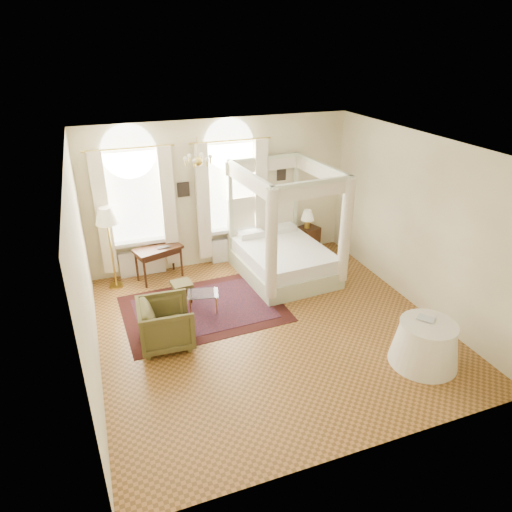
# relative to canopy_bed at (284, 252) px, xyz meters

# --- Properties ---
(ground) EXTENTS (6.00, 6.00, 0.00)m
(ground) POSITION_rel_canopy_bed_xyz_m (-1.04, -1.78, -0.56)
(ground) COLOR #9D632D
(ground) RESTS_ON ground
(room_walls) EXTENTS (6.00, 6.00, 6.00)m
(room_walls) POSITION_rel_canopy_bed_xyz_m (-1.04, -1.78, 1.42)
(room_walls) COLOR #FBF2BF
(room_walls) RESTS_ON ground
(window_left) EXTENTS (1.62, 0.27, 3.29)m
(window_left) POSITION_rel_canopy_bed_xyz_m (-2.94, 1.09, 0.93)
(window_left) COLOR silver
(window_left) RESTS_ON room_walls
(window_right) EXTENTS (1.62, 0.27, 3.29)m
(window_right) POSITION_rel_canopy_bed_xyz_m (-0.84, 1.09, 0.93)
(window_right) COLOR silver
(window_right) RESTS_ON room_walls
(chandelier) EXTENTS (0.51, 0.45, 0.50)m
(chandelier) POSITION_rel_canopy_bed_xyz_m (-1.94, -0.58, 2.35)
(chandelier) COLOR gold
(chandelier) RESTS_ON room_walls
(wall_pictures) EXTENTS (2.54, 0.03, 0.39)m
(wall_pictures) POSITION_rel_canopy_bed_xyz_m (-0.96, 1.19, 1.33)
(wall_pictures) COLOR black
(wall_pictures) RESTS_ON room_walls
(canopy_bed) EXTENTS (2.02, 2.41, 2.46)m
(canopy_bed) POSITION_rel_canopy_bed_xyz_m (0.00, 0.00, 0.00)
(canopy_bed) COLOR beige
(canopy_bed) RESTS_ON ground
(nightstand) EXTENTS (0.56, 0.53, 0.66)m
(nightstand) POSITION_rel_canopy_bed_xyz_m (1.05, 0.92, -0.23)
(nightstand) COLOR #3B2010
(nightstand) RESTS_ON ground
(nightstand_lamp) EXTENTS (0.31, 0.31, 0.45)m
(nightstand_lamp) POSITION_rel_canopy_bed_xyz_m (0.99, 0.91, 0.39)
(nightstand_lamp) COLOR gold
(nightstand_lamp) RESTS_ON nightstand
(writing_desk) EXTENTS (1.10, 0.79, 0.74)m
(writing_desk) POSITION_rel_canopy_bed_xyz_m (-2.61, 0.80, 0.08)
(writing_desk) COLOR #3B2010
(writing_desk) RESTS_ON ground
(laptop) EXTENTS (0.30, 0.19, 0.02)m
(laptop) POSITION_rel_canopy_bed_xyz_m (-2.49, 0.80, 0.20)
(laptop) COLOR black
(laptop) RESTS_ON writing_desk
(stool) EXTENTS (0.42, 0.42, 0.44)m
(stool) POSITION_rel_canopy_bed_xyz_m (-2.36, -0.34, -0.19)
(stool) COLOR #473B1E
(stool) RESTS_ON ground
(armchair) EXTENTS (0.96, 0.93, 0.83)m
(armchair) POSITION_rel_canopy_bed_xyz_m (-2.90, -1.63, -0.14)
(armchair) COLOR #49421F
(armchair) RESTS_ON ground
(coffee_table) EXTENTS (0.66, 0.53, 0.40)m
(coffee_table) POSITION_rel_canopy_bed_xyz_m (-2.05, -0.83, -0.20)
(coffee_table) COLOR silver
(coffee_table) RESTS_ON ground
(floor_lamp) EXTENTS (0.46, 0.46, 1.78)m
(floor_lamp) POSITION_rel_canopy_bed_xyz_m (-3.56, 0.78, 0.96)
(floor_lamp) COLOR gold
(floor_lamp) RESTS_ON ground
(oriental_rug) EXTENTS (3.14, 2.32, 0.01)m
(oriental_rug) POSITION_rel_canopy_bed_xyz_m (-2.04, -0.76, -0.55)
(oriental_rug) COLOR #380F0D
(oriental_rug) RESTS_ON ground
(side_table) EXTENTS (1.10, 1.10, 0.75)m
(side_table) POSITION_rel_canopy_bed_xyz_m (0.93, -3.58, -0.19)
(side_table) COLOR white
(side_table) RESTS_ON ground
(book) EXTENTS (0.31, 0.33, 0.02)m
(book) POSITION_rel_canopy_bed_xyz_m (0.89, -3.52, 0.20)
(book) COLOR black
(book) RESTS_ON side_table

